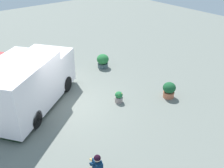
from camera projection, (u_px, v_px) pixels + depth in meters
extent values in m
plane|color=slate|center=(68.00, 102.00, 12.46)|extent=(40.00, 40.00, 0.00)
cube|color=white|center=(18.00, 88.00, 11.03)|extent=(3.97, 4.29, 2.14)
cube|color=white|center=(48.00, 67.00, 13.35)|extent=(2.68, 2.54, 1.71)
cube|color=black|center=(55.00, 56.00, 13.85)|extent=(1.49, 1.08, 0.65)
cube|color=black|center=(32.00, 103.00, 12.26)|extent=(4.36, 5.09, 0.21)
cylinder|color=black|center=(67.00, 84.00, 13.26)|extent=(0.62, 0.74, 0.75)
cylinder|color=black|center=(30.00, 79.00, 13.74)|extent=(0.62, 0.74, 0.75)
cylinder|color=black|center=(35.00, 119.00, 10.67)|extent=(0.62, 0.74, 0.75)
cube|color=#092342|center=(98.00, 168.00, 8.39)|extent=(0.41, 0.29, 0.56)
sphere|color=beige|center=(97.00, 159.00, 8.21)|extent=(0.21, 0.21, 0.21)
sphere|color=black|center=(97.00, 158.00, 8.20)|extent=(0.22, 0.22, 0.22)
cube|color=#092342|center=(99.00, 162.00, 8.51)|extent=(0.36, 0.16, 0.29)
cube|color=#092342|center=(93.00, 164.00, 8.42)|extent=(0.36, 0.16, 0.29)
cylinder|color=#E4A955|center=(94.00, 161.00, 8.64)|extent=(0.34, 0.11, 0.07)
cube|color=#C74428|center=(94.00, 161.00, 8.63)|extent=(0.29, 0.07, 0.02)
cylinder|color=#3F5559|center=(103.00, 65.00, 15.79)|extent=(0.60, 0.60, 0.26)
torus|color=#46565A|center=(103.00, 64.00, 15.74)|extent=(0.62, 0.62, 0.04)
ellipsoid|color=#257036|center=(103.00, 59.00, 15.60)|extent=(0.70, 0.70, 0.59)
sphere|color=yellow|center=(99.00, 56.00, 15.53)|extent=(0.06, 0.06, 0.06)
sphere|color=yellow|center=(99.00, 57.00, 15.44)|extent=(0.08, 0.08, 0.08)
sphere|color=#F9E14A|center=(99.00, 57.00, 15.65)|extent=(0.09, 0.09, 0.09)
sphere|color=yellow|center=(105.00, 56.00, 15.79)|extent=(0.08, 0.08, 0.08)
sphere|color=#F4DD4F|center=(108.00, 59.00, 15.61)|extent=(0.08, 0.08, 0.08)
sphere|color=yellow|center=(99.00, 59.00, 15.41)|extent=(0.09, 0.09, 0.09)
cylinder|color=gray|center=(119.00, 100.00, 12.43)|extent=(0.36, 0.36, 0.26)
torus|color=gray|center=(119.00, 98.00, 12.37)|extent=(0.39, 0.39, 0.04)
ellipsoid|color=#226E38|center=(119.00, 95.00, 12.30)|extent=(0.36, 0.36, 0.30)
sphere|color=yellow|center=(118.00, 93.00, 12.42)|extent=(0.09, 0.09, 0.09)
sphere|color=#ECD34F|center=(116.00, 93.00, 12.35)|extent=(0.08, 0.08, 0.08)
sphere|color=yellow|center=(119.00, 95.00, 12.16)|extent=(0.06, 0.06, 0.06)
sphere|color=#F2D74F|center=(121.00, 94.00, 12.23)|extent=(0.07, 0.07, 0.07)
cylinder|color=#C06A49|center=(169.00, 94.00, 12.81)|extent=(0.52, 0.52, 0.29)
torus|color=#C06847|center=(169.00, 92.00, 12.75)|extent=(0.54, 0.54, 0.04)
ellipsoid|color=#1A532C|center=(169.00, 88.00, 12.63)|extent=(0.61, 0.61, 0.52)
sphere|color=white|center=(165.00, 86.00, 12.59)|extent=(0.06, 0.06, 0.06)
sphere|color=white|center=(174.00, 86.00, 12.47)|extent=(0.08, 0.08, 0.08)
sphere|color=white|center=(170.00, 83.00, 12.72)|extent=(0.07, 0.07, 0.07)
sphere|color=white|center=(164.00, 88.00, 12.59)|extent=(0.06, 0.06, 0.06)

